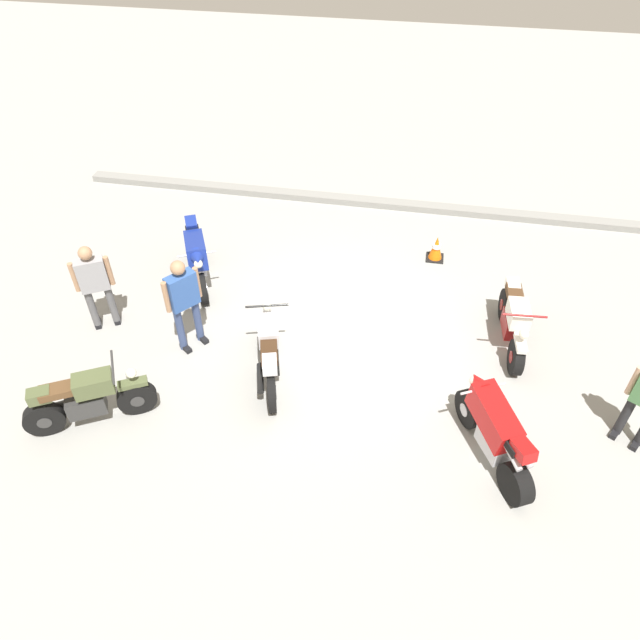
# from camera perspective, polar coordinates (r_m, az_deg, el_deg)

# --- Properties ---
(ground_plane) EXTENTS (40.00, 40.00, 0.00)m
(ground_plane) POSITION_cam_1_polar(r_m,az_deg,el_deg) (10.52, 2.05, -1.54)
(ground_plane) COLOR #9E9E99
(curb_edge) EXTENTS (14.00, 0.30, 0.15)m
(curb_edge) POSITION_cam_1_polar(r_m,az_deg,el_deg) (14.16, 5.00, 11.36)
(curb_edge) COLOR gray
(curb_edge) RESTS_ON ground
(motorcycle_red_sportbike) EXTENTS (1.08, 1.82, 1.14)m
(motorcycle_red_sportbike) POSITION_cam_1_polar(r_m,az_deg,el_deg) (8.70, 16.61, -10.28)
(motorcycle_red_sportbike) COLOR black
(motorcycle_red_sportbike) RESTS_ON ground
(motorcycle_cream_vintage) EXTENTS (0.70, 1.96, 1.07)m
(motorcycle_cream_vintage) POSITION_cam_1_polar(r_m,az_deg,el_deg) (10.61, 18.31, -0.14)
(motorcycle_cream_vintage) COLOR black
(motorcycle_cream_vintage) RESTS_ON ground
(motorcycle_silver_cruiser) EXTENTS (0.81, 2.04, 1.09)m
(motorcycle_silver_cruiser) POSITION_cam_1_polar(r_m,az_deg,el_deg) (9.53, -4.94, -3.04)
(motorcycle_silver_cruiser) COLOR black
(motorcycle_silver_cruiser) RESTS_ON ground
(motorcycle_olive_vintage) EXTENTS (1.79, 1.08, 1.07)m
(motorcycle_olive_vintage) POSITION_cam_1_polar(r_m,az_deg,el_deg) (9.50, -21.69, -7.26)
(motorcycle_olive_vintage) COLOR black
(motorcycle_olive_vintage) RESTS_ON ground
(motorcycle_blue_sportbike) EXTENTS (1.04, 1.85, 1.14)m
(motorcycle_blue_sportbike) POSITION_cam_1_polar(r_m,az_deg,el_deg) (11.63, -11.90, 6.09)
(motorcycle_blue_sportbike) COLOR black
(motorcycle_blue_sportbike) RESTS_ON ground
(person_in_gray_shirt) EXTENTS (0.62, 0.49, 1.72)m
(person_in_gray_shirt) POSITION_cam_1_polar(r_m,az_deg,el_deg) (10.81, -21.09, 3.43)
(person_in_gray_shirt) COLOR #59595B
(person_in_gray_shirt) RESTS_ON ground
(person_in_blue_shirt) EXTENTS (0.53, 0.59, 1.78)m
(person_in_blue_shirt) POSITION_cam_1_polar(r_m,az_deg,el_deg) (9.95, -13.11, 2.06)
(person_in_blue_shirt) COLOR #384772
(person_in_blue_shirt) RESTS_ON ground
(traffic_cone) EXTENTS (0.36, 0.36, 0.53)m
(traffic_cone) POSITION_cam_1_polar(r_m,az_deg,el_deg) (12.43, 11.25, 6.87)
(traffic_cone) COLOR black
(traffic_cone) RESTS_ON ground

